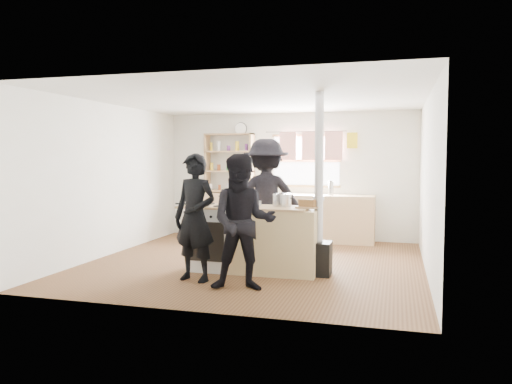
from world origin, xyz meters
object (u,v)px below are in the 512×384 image
(stockpot_stove, at_px, (229,198))
(flue_heater, at_px, (318,228))
(stockpot_counter, at_px, (282,200))
(thermos, at_px, (331,188))
(skillet_greens, at_px, (198,204))
(person_far, at_px, (266,199))
(roast_tray, at_px, (247,203))
(bread_board, at_px, (307,204))
(person_near_right, at_px, (243,222))
(person_near_left, at_px, (195,217))
(cooking_island, at_px, (254,239))

(stockpot_stove, relative_size, flue_heater, 0.10)
(stockpot_counter, xyz_separation_m, flue_heater, (0.53, -0.07, -0.36))
(stockpot_counter, bearing_deg, thermos, 82.57)
(skillet_greens, xyz_separation_m, person_far, (0.71, 1.09, -0.00))
(thermos, distance_m, stockpot_stove, 2.81)
(skillet_greens, height_order, stockpot_stove, stockpot_stove)
(skillet_greens, relative_size, stockpot_stove, 1.38)
(roast_tray, xyz_separation_m, bread_board, (0.87, -0.05, 0.01))
(roast_tray, distance_m, stockpot_stove, 0.40)
(thermos, bearing_deg, person_near_right, -98.86)
(stockpot_stove, bearing_deg, flue_heater, -7.57)
(thermos, distance_m, person_near_left, 3.73)
(stockpot_stove, relative_size, person_far, 0.13)
(skillet_greens, height_order, flue_heater, flue_heater)
(roast_tray, relative_size, person_near_left, 0.24)
(roast_tray, relative_size, person_far, 0.21)
(roast_tray, bearing_deg, skillet_greens, -166.17)
(roast_tray, relative_size, stockpot_stove, 1.58)
(flue_heater, height_order, person_far, flue_heater)
(roast_tray, bearing_deg, stockpot_counter, 10.81)
(cooking_island, relative_size, person_near_right, 1.19)
(bread_board, height_order, person_far, person_far)
(flue_heater, xyz_separation_m, person_near_right, (-0.77, -1.02, 0.17))
(thermos, relative_size, person_near_right, 0.16)
(cooking_island, height_order, roast_tray, roast_tray)
(person_near_left, xyz_separation_m, person_near_right, (0.74, -0.28, -0.00))
(roast_tray, bearing_deg, person_far, 87.70)
(cooking_island, bearing_deg, stockpot_stove, 153.74)
(bread_board, bearing_deg, person_near_left, -154.01)
(person_far, bearing_deg, stockpot_stove, 43.16)
(bread_board, distance_m, person_near_left, 1.53)
(bread_board, bearing_deg, cooking_island, 177.11)
(cooking_island, xyz_separation_m, stockpot_stove, (-0.44, 0.22, 0.55))
(skillet_greens, relative_size, person_near_left, 0.21)
(cooking_island, distance_m, skillet_greens, 0.93)
(bread_board, bearing_deg, thermos, 90.74)
(skillet_greens, distance_m, bread_board, 1.55)
(cooking_island, distance_m, person_near_right, 1.06)
(cooking_island, bearing_deg, person_near_left, -130.20)
(stockpot_stove, xyz_separation_m, person_near_right, (0.59, -1.20, -0.19))
(stockpot_stove, bearing_deg, thermos, 65.24)
(thermos, distance_m, skillet_greens, 3.29)
(stockpot_stove, bearing_deg, bread_board, -11.98)
(person_far, bearing_deg, flue_heater, 118.35)
(thermos, distance_m, flue_heater, 2.76)
(stockpot_counter, relative_size, person_near_left, 0.16)
(bread_board, bearing_deg, flue_heater, 28.24)
(thermos, xyz_separation_m, roast_tray, (-0.84, -2.76, -0.06))
(thermos, xyz_separation_m, bread_board, (0.04, -2.81, -0.05))
(flue_heater, bearing_deg, person_near_left, -153.79)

